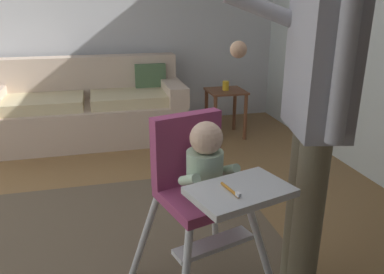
# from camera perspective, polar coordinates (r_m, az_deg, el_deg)

# --- Properties ---
(ground) EXTENTS (6.06, 6.89, 0.10)m
(ground) POSITION_cam_1_polar(r_m,az_deg,el_deg) (2.48, -12.83, -17.59)
(ground) COLOR olive
(wall_far) EXTENTS (5.26, 0.06, 2.68)m
(wall_far) POSITION_cam_1_polar(r_m,az_deg,el_deg) (4.67, -15.25, 17.81)
(wall_far) COLOR silver
(wall_far) RESTS_ON ground
(couch) EXTENTS (2.03, 0.86, 0.86)m
(couch) POSITION_cam_1_polar(r_m,az_deg,el_deg) (4.29, -15.10, 4.06)
(couch) COLOR beige
(couch) RESTS_ON ground
(high_chair) EXTENTS (0.74, 0.83, 0.94)m
(high_chair) POSITION_cam_1_polar(r_m,az_deg,el_deg) (1.80, 1.52, -6.18)
(high_chair) COLOR silver
(high_chair) RESTS_ON ground
(adult_standing) EXTENTS (0.51, 0.57, 1.70)m
(adult_standing) POSITION_cam_1_polar(r_m,az_deg,el_deg) (1.78, 17.73, 3.55)
(adult_standing) COLOR #6D654C
(adult_standing) RESTS_ON ground
(side_table) EXTENTS (0.40, 0.40, 0.52)m
(side_table) POSITION_cam_1_polar(r_m,az_deg,el_deg) (4.23, 5.04, 5.13)
(side_table) COLOR brown
(side_table) RESTS_ON ground
(sippy_cup) EXTENTS (0.07, 0.07, 0.10)m
(sippy_cup) POSITION_cam_1_polar(r_m,az_deg,el_deg) (4.18, 5.05, 7.64)
(sippy_cup) COLOR gold
(sippy_cup) RESTS_ON side_table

